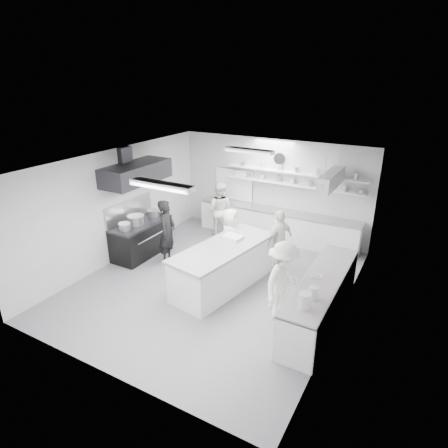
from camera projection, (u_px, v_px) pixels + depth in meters
The scene contains 27 objects.
floor at pixel (214, 283), 9.38m from camera, with size 6.00×7.00×0.02m, color gray.
ceiling at pixel (213, 162), 8.25m from camera, with size 6.00×7.00×0.02m, color silver.
wall_back at pixel (272, 188), 11.65m from camera, with size 6.00×0.04×3.00m, color silver.
wall_front at pixel (100, 300), 5.98m from camera, with size 6.00×0.04×3.00m, color silver.
wall_left at pixel (117, 206), 10.17m from camera, with size 0.04×7.00×3.00m, color silver.
wall_right at pixel (346, 255), 7.46m from camera, with size 0.04×7.00×3.00m, color silver.
stove at pixel (142, 239), 10.71m from camera, with size 0.80×1.80×0.90m, color black.
exhaust_hood at pixel (136, 173), 10.00m from camera, with size 0.85×2.00×0.50m, color #252428.
back_counter at pixel (276, 225), 11.66m from camera, with size 5.00×0.60×0.92m, color white.
shelf_lower at pixel (293, 185), 11.14m from camera, with size 4.20×0.26×0.04m, color white.
shelf_upper at pixel (294, 173), 11.01m from camera, with size 4.20×0.26×0.04m, color white.
pass_through_window at pixel (234, 184), 12.24m from camera, with size 1.30×0.04×1.00m, color black.
wall_clock at pixel (280, 158), 11.17m from camera, with size 0.32×0.32×0.05m, color white.
right_counter at pixel (320, 300), 7.84m from camera, with size 0.74×3.30×0.94m, color white.
pot_rack at pixel (331, 180), 9.56m from camera, with size 0.30×1.60×0.40m, color #AEAFB2.
light_fixture_front at pixel (162, 185), 6.82m from camera, with size 1.30×0.25×0.10m, color white.
light_fixture_rear at pixel (249, 151), 9.74m from camera, with size 1.30×0.25×0.10m, color white.
prep_island at pixel (223, 267), 9.07m from camera, with size 1.02×2.73×1.01m, color white.
stove_pot at pixel (136, 221), 10.35m from camera, with size 0.45×0.45×0.30m, color #AEAFB2.
cook_stove at pixel (167, 232), 10.10m from camera, with size 0.64×0.42×1.75m, color black.
cook_back at pixel (219, 210), 11.77m from camera, with size 0.84×0.65×1.72m, color white.
cook_island_left at pixel (230, 237), 10.02m from camera, with size 0.76×0.50×1.56m, color white.
cook_island_right at pixel (279, 240), 9.78m from camera, with size 0.95×0.40×1.62m, color white.
cook_right at pixel (283, 282), 7.73m from camera, with size 1.12×0.65×1.74m, color white.
bowl_island_a at pixel (242, 236), 9.46m from camera, with size 0.25×0.25×0.06m, color #AEAFB2.
bowl_island_b at pixel (231, 248), 8.83m from camera, with size 0.20×0.20×0.06m, color white.
bowl_right at pixel (316, 277), 7.73m from camera, with size 0.23×0.23×0.06m, color white.
Camera 1 is at (4.18, -7.01, 4.84)m, focal length 30.67 mm.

